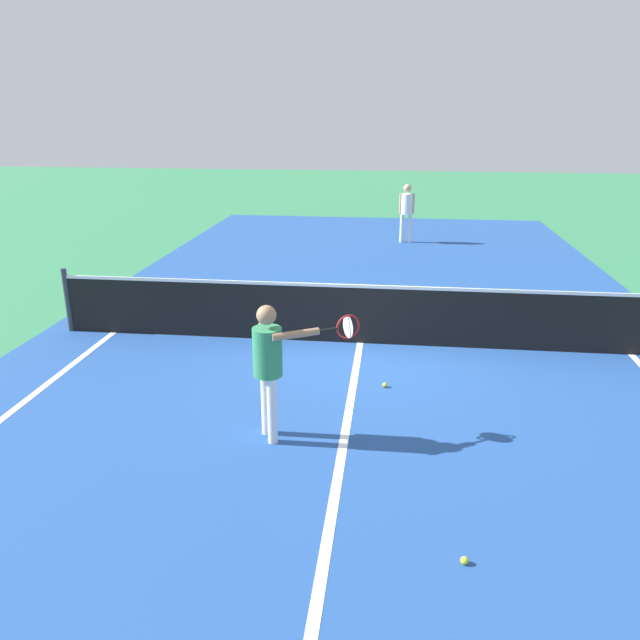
# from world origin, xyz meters

# --- Properties ---
(ground_plane) EXTENTS (60.00, 60.00, 0.00)m
(ground_plane) POSITION_xyz_m (0.00, 0.00, 0.00)
(ground_plane) COLOR #337F51
(court_surface_inbounds) EXTENTS (10.62, 24.40, 0.00)m
(court_surface_inbounds) POSITION_xyz_m (0.00, 0.00, 0.00)
(court_surface_inbounds) COLOR #234C93
(court_surface_inbounds) RESTS_ON ground_plane
(line_center_service) EXTENTS (0.10, 6.40, 0.01)m
(line_center_service) POSITION_xyz_m (0.00, -3.20, 0.00)
(line_center_service) COLOR white
(line_center_service) RESTS_ON ground_plane
(net) EXTENTS (9.81, 0.09, 1.07)m
(net) POSITION_xyz_m (0.00, 0.00, 0.49)
(net) COLOR #33383D
(net) RESTS_ON ground_plane
(player_near) EXTENTS (1.13, 0.58, 1.57)m
(player_near) POSITION_xyz_m (-0.81, -3.10, 0.97)
(player_near) COLOR white
(player_near) RESTS_ON ground_plane
(player_far) EXTENTS (0.42, 0.32, 1.61)m
(player_far) POSITION_xyz_m (0.78, 8.10, 0.98)
(player_far) COLOR white
(player_far) RESTS_ON ground_plane
(tennis_ball_near_net) EXTENTS (0.07, 0.07, 0.07)m
(tennis_ball_near_net) POSITION_xyz_m (0.42, -1.62, 0.03)
(tennis_ball_near_net) COLOR #CCE033
(tennis_ball_near_net) RESTS_ON ground_plane
(tennis_ball_mid_court) EXTENTS (0.07, 0.07, 0.07)m
(tennis_ball_mid_court) POSITION_xyz_m (1.14, -4.93, 0.03)
(tennis_ball_mid_court) COLOR #CCE033
(tennis_ball_mid_court) RESTS_ON ground_plane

